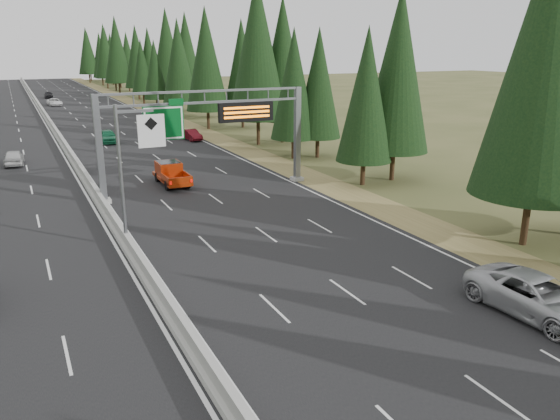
# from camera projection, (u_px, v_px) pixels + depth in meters

# --- Properties ---
(road) EXTENTS (32.00, 260.00, 0.08)m
(road) POSITION_uv_depth(u_px,v_px,m) (51.00, 126.00, 78.26)
(road) COLOR black
(road) RESTS_ON ground
(shoulder_right) EXTENTS (3.60, 260.00, 0.06)m
(shoulder_right) POSITION_uv_depth(u_px,v_px,m) (172.00, 119.00, 85.78)
(shoulder_right) COLOR olive
(shoulder_right) RESTS_ON ground
(median_barrier) EXTENTS (0.70, 260.00, 0.85)m
(median_barrier) POSITION_uv_depth(u_px,v_px,m) (50.00, 124.00, 78.16)
(median_barrier) COLOR gray
(median_barrier) RESTS_ON road
(sign_gantry) EXTENTS (16.75, 0.98, 7.80)m
(sign_gantry) POSITION_uv_depth(u_px,v_px,m) (214.00, 125.00, 41.74)
(sign_gantry) COLOR slate
(sign_gantry) RESTS_ON road
(hov_sign_pole) EXTENTS (2.80, 0.50, 8.00)m
(hov_sign_pole) POSITION_uv_depth(u_px,v_px,m) (131.00, 166.00, 29.85)
(hov_sign_pole) COLOR slate
(hov_sign_pole) RESTS_ON road
(tree_row_right) EXTENTS (11.99, 242.93, 18.90)m
(tree_row_right) POSITION_uv_depth(u_px,v_px,m) (209.00, 60.00, 79.19)
(tree_row_right) COLOR black
(tree_row_right) RESTS_ON ground
(silver_minivan) EXTENTS (3.21, 6.31, 1.71)m
(silver_minivan) POSITION_uv_depth(u_px,v_px,m) (537.00, 296.00, 22.91)
(silver_minivan) COLOR #A9AAAE
(silver_minivan) RESTS_ON road
(red_pickup) EXTENTS (1.95, 5.45, 1.78)m
(red_pickup) POSITION_uv_depth(u_px,v_px,m) (170.00, 172.00, 45.06)
(red_pickup) COLOR black
(red_pickup) RESTS_ON road
(car_ahead_green) EXTENTS (2.04, 4.68, 1.57)m
(car_ahead_green) POSITION_uv_depth(u_px,v_px,m) (108.00, 136.00, 64.33)
(car_ahead_green) COLOR #155F3B
(car_ahead_green) RESTS_ON road
(car_ahead_dkred) EXTENTS (1.70, 4.01, 1.29)m
(car_ahead_dkred) POSITION_uv_depth(u_px,v_px,m) (192.00, 135.00, 66.22)
(car_ahead_dkred) COLOR #5B0D15
(car_ahead_dkred) RESTS_ON road
(car_ahead_dkgrey) EXTENTS (2.37, 5.54, 1.59)m
(car_ahead_dkgrey) POSITION_uv_depth(u_px,v_px,m) (171.00, 130.00, 69.33)
(car_ahead_dkgrey) COLOR black
(car_ahead_dkgrey) RESTS_ON road
(car_ahead_white) EXTENTS (2.71, 5.10, 1.37)m
(car_ahead_white) POSITION_uv_depth(u_px,v_px,m) (55.00, 102.00, 105.20)
(car_ahead_white) COLOR white
(car_ahead_white) RESTS_ON road
(car_ahead_far) EXTENTS (2.00, 4.49, 1.50)m
(car_ahead_far) POSITION_uv_depth(u_px,v_px,m) (49.00, 95.00, 120.81)
(car_ahead_far) COLOR black
(car_ahead_far) RESTS_ON road
(car_onc_white) EXTENTS (2.00, 4.37, 1.45)m
(car_onc_white) POSITION_uv_depth(u_px,v_px,m) (14.00, 158.00, 52.24)
(car_onc_white) COLOR #BBBBBB
(car_onc_white) RESTS_ON road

